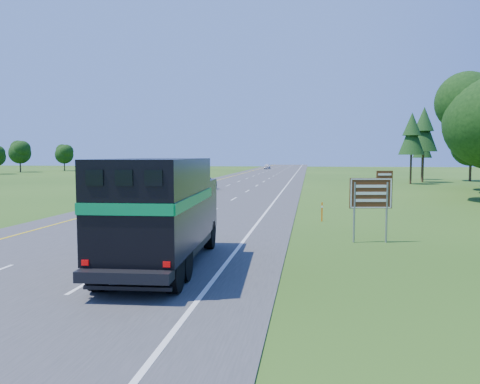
{
  "coord_description": "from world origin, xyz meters",
  "views": [
    {
      "loc": [
        8.38,
        -11.16,
        3.85
      ],
      "look_at": [
        4.56,
        14.39,
        1.81
      ],
      "focal_mm": 35.0,
      "sensor_mm": 36.0,
      "label": 1
    }
  ],
  "objects": [
    {
      "name": "white_suv",
      "position": [
        -3.33,
        38.4,
        0.81
      ],
      "size": [
        2.65,
        5.61,
        1.55
      ],
      "primitive_type": "imported",
      "rotation": [
        0.0,
        0.0,
        -0.01
      ],
      "color": "white",
      "rests_on": "road"
    },
    {
      "name": "far_car",
      "position": [
        -3.3,
        117.89,
        0.73
      ],
      "size": [
        1.75,
        4.11,
        1.38
      ],
      "primitive_type": "imported",
      "rotation": [
        0.0,
        0.0,
        0.03
      ],
      "color": "silver",
      "rests_on": "road"
    },
    {
      "name": "road",
      "position": [
        0.0,
        50.0,
        0.02
      ],
      "size": [
        15.0,
        260.0,
        0.04
      ],
      "primitive_type": "cube",
      "color": "#38383A",
      "rests_on": "ground"
    },
    {
      "name": "delineator",
      "position": [
        9.11,
        16.25,
        0.6
      ],
      "size": [
        0.09,
        0.05,
        1.12
      ],
      "color": "orange",
      "rests_on": "ground"
    },
    {
      "name": "lane_markings",
      "position": [
        0.0,
        50.0,
        0.04
      ],
      "size": [
        11.15,
        260.0,
        0.01
      ],
      "color": "yellow",
      "rests_on": "road"
    },
    {
      "name": "horse_truck",
      "position": [
        3.45,
        3.94,
        2.02
      ],
      "size": [
        3.06,
        8.49,
        3.7
      ],
      "rotation": [
        0.0,
        0.0,
        0.06
      ],
      "color": "black",
      "rests_on": "road"
    },
    {
      "name": "exit_sign",
      "position": [
        11.08,
        9.88,
        2.06
      ],
      "size": [
        1.86,
        0.34,
        3.18
      ],
      "rotation": [
        0.0,
        0.0,
        0.15
      ],
      "color": "gray",
      "rests_on": "ground"
    }
  ]
}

